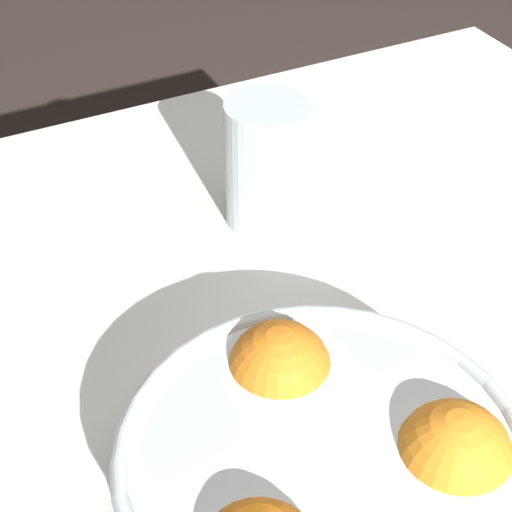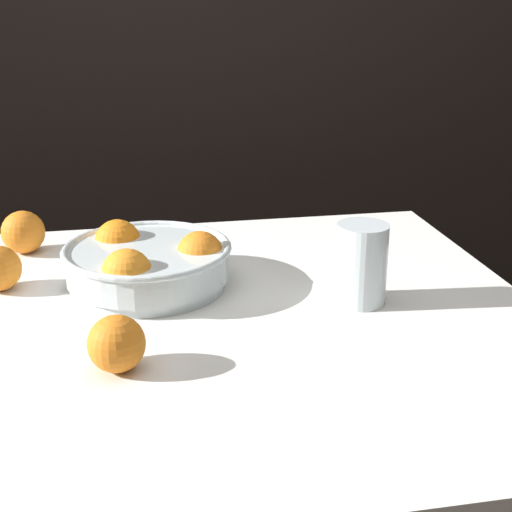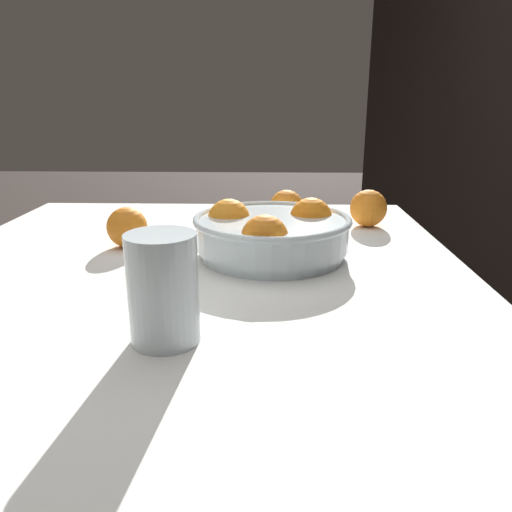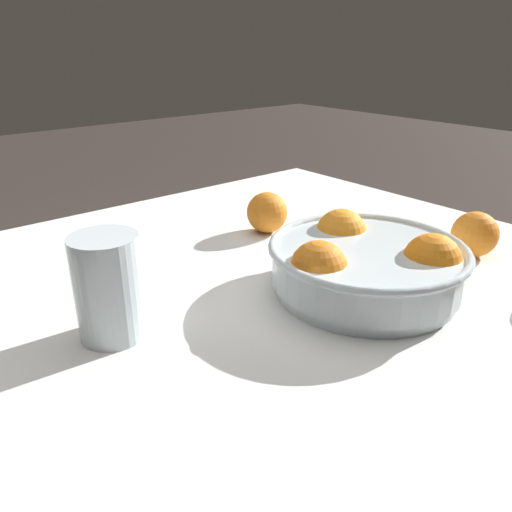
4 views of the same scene
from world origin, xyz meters
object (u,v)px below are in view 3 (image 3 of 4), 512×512
(orange_loose_near_bowl, at_px, (368,208))
(orange_loose_aside, at_px, (286,207))
(juice_glass, at_px, (163,293))
(orange_loose_front, at_px, (127,227))
(fruit_bowl, at_px, (271,233))

(orange_loose_near_bowl, bearing_deg, orange_loose_aside, -96.24)
(orange_loose_aside, bearing_deg, juice_glass, -15.41)
(juice_glass, distance_m, orange_loose_aside, 0.61)
(juice_glass, height_order, orange_loose_near_bowl, juice_glass)
(orange_loose_near_bowl, relative_size, orange_loose_front, 1.06)
(juice_glass, xyz_separation_m, orange_loose_front, (-0.39, -0.15, -0.02))
(orange_loose_front, bearing_deg, orange_loose_near_bowl, 109.43)
(orange_loose_front, relative_size, orange_loose_aside, 1.01)
(juice_glass, bearing_deg, orange_loose_front, -158.56)
(fruit_bowl, xyz_separation_m, orange_loose_front, (-0.05, -0.28, -0.01))
(juice_glass, distance_m, orange_loose_near_bowl, 0.66)
(fruit_bowl, height_order, orange_loose_aside, fruit_bowl)
(fruit_bowl, relative_size, juice_glass, 2.15)
(juice_glass, height_order, orange_loose_front, juice_glass)
(fruit_bowl, height_order, orange_loose_near_bowl, fruit_bowl)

